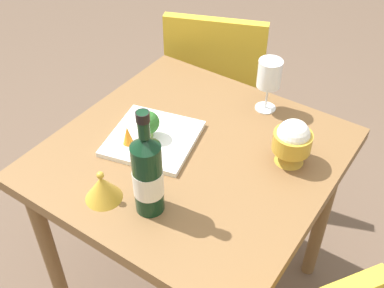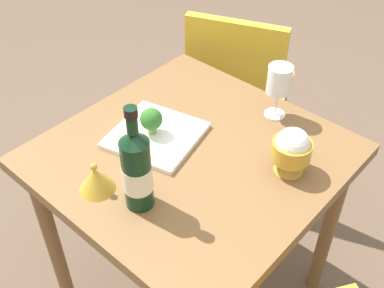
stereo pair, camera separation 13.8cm
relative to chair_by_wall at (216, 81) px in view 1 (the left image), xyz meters
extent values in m
cube|color=brown|center=(-0.62, -0.29, 0.18)|extent=(0.80, 0.80, 0.04)
cylinder|color=brown|center=(-0.28, -0.63, -0.19)|extent=(0.05, 0.05, 0.68)
cylinder|color=brown|center=(-0.96, 0.05, -0.19)|extent=(0.05, 0.05, 0.68)
cylinder|color=brown|center=(-0.28, 0.05, -0.19)|extent=(0.05, 0.05, 0.68)
cube|color=gold|center=(0.10, 0.04, -0.09)|extent=(0.52, 0.52, 0.02)
cube|color=gold|center=(-0.07, -0.03, 0.12)|extent=(0.19, 0.39, 0.40)
cylinder|color=black|center=(0.19, 0.26, -0.31)|extent=(0.03, 0.03, 0.43)
cylinder|color=black|center=(0.32, -0.06, -0.31)|extent=(0.03, 0.03, 0.43)
cylinder|color=black|center=(-0.12, 0.13, -0.31)|extent=(0.03, 0.03, 0.43)
cylinder|color=black|center=(0.00, -0.18, -0.31)|extent=(0.03, 0.03, 0.43)
cylinder|color=black|center=(-0.86, -0.33, 0.30)|extent=(0.07, 0.08, 0.21)
cone|color=black|center=(-0.86, -0.33, 0.42)|extent=(0.07, 0.08, 0.03)
cylinder|color=black|center=(-0.86, -0.33, 0.47)|extent=(0.03, 0.03, 0.07)
cylinder|color=black|center=(-0.86, -0.33, 0.49)|extent=(0.03, 0.03, 0.02)
cylinder|color=silver|center=(-0.86, -0.33, 0.29)|extent=(0.08, 0.08, 0.07)
cylinder|color=white|center=(-0.31, -0.37, 0.20)|extent=(0.07, 0.07, 0.00)
cylinder|color=white|center=(-0.31, -0.37, 0.24)|extent=(0.01, 0.01, 0.08)
cylinder|color=white|center=(-0.31, -0.37, 0.33)|extent=(0.08, 0.08, 0.09)
cone|color=gold|center=(-0.49, -0.55, 0.22)|extent=(0.08, 0.08, 0.04)
cylinder|color=gold|center=(-0.49, -0.55, 0.27)|extent=(0.11, 0.11, 0.05)
sphere|color=white|center=(-0.49, -0.55, 0.29)|extent=(0.09, 0.09, 0.09)
cone|color=gold|center=(-0.90, -0.20, 0.23)|extent=(0.10, 0.10, 0.07)
sphere|color=gold|center=(-0.90, -0.20, 0.28)|extent=(0.02, 0.02, 0.02)
cube|color=white|center=(-0.64, -0.17, 0.20)|extent=(0.30, 0.30, 0.02)
cylinder|color=#729E4C|center=(-0.65, -0.16, 0.23)|extent=(0.03, 0.03, 0.03)
sphere|color=#2D6B28|center=(-0.65, -0.16, 0.26)|extent=(0.07, 0.07, 0.07)
cone|color=orange|center=(-0.71, -0.13, 0.24)|extent=(0.03, 0.03, 0.06)
camera|label=1|loc=(-1.48, -0.88, 1.13)|focal=44.61mm
camera|label=2|loc=(-1.40, -0.99, 1.13)|focal=44.61mm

